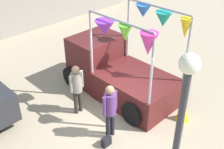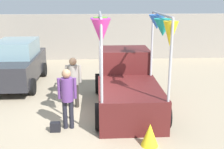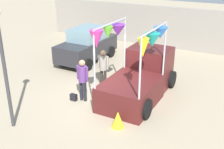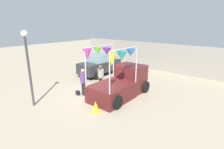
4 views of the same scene
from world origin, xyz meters
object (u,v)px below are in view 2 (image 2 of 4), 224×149
(parked_car, at_px, (17,63))
(person_vendor, at_px, (73,78))
(handbag, at_px, (55,127))
(vendor_truck, at_px, (126,81))
(folded_kite_bundle_sunflower, at_px, (150,135))
(person_customer, at_px, (67,93))

(parked_car, distance_m, person_vendor, 3.65)
(parked_car, distance_m, handbag, 4.92)
(vendor_truck, distance_m, handbag, 2.92)
(folded_kite_bundle_sunflower, bearing_deg, person_vendor, 128.44)
(person_customer, relative_size, folded_kite_bundle_sunflower, 2.92)
(vendor_truck, bearing_deg, person_vendor, -177.88)
(vendor_truck, xyz_separation_m, parked_car, (-4.30, 2.55, 0.05))
(person_customer, distance_m, handbag, 1.01)
(vendor_truck, relative_size, handbag, 14.45)
(vendor_truck, relative_size, parked_car, 1.01)
(person_customer, xyz_separation_m, handbag, (-0.35, -0.20, -0.93))
(person_customer, distance_m, folded_kite_bundle_sunflower, 2.53)
(person_vendor, bearing_deg, parked_car, 134.07)
(vendor_truck, bearing_deg, folded_kite_bundle_sunflower, -83.15)
(handbag, bearing_deg, folded_kite_bundle_sunflower, -19.66)
(parked_car, height_order, handbag, parked_car)
(folded_kite_bundle_sunflower, bearing_deg, person_customer, 153.03)
(vendor_truck, xyz_separation_m, person_customer, (-1.82, -1.61, 0.17))
(parked_car, relative_size, person_vendor, 2.32)
(person_customer, bearing_deg, vendor_truck, 41.48)
(vendor_truck, relative_size, person_customer, 2.31)
(vendor_truck, xyz_separation_m, folded_kite_bundle_sunflower, (0.32, -2.70, -0.59))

